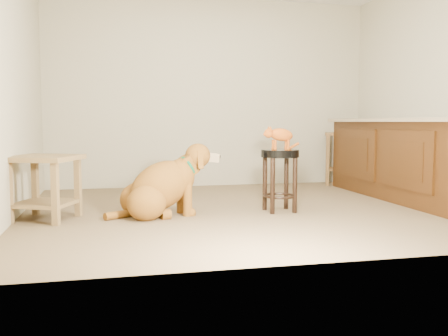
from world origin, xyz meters
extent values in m
cube|color=brown|center=(0.00, 0.00, 0.00)|extent=(4.50, 4.00, 0.01)
cube|color=#B5AE92|center=(0.00, 2.00, 1.30)|extent=(4.50, 0.04, 2.60)
cube|color=#B5AE92|center=(0.00, -2.00, 1.30)|extent=(4.50, 0.04, 2.60)
cube|color=#B5AE92|center=(-2.25, 0.00, 1.30)|extent=(0.04, 4.00, 2.60)
cube|color=#B5AE92|center=(2.25, 0.00, 1.30)|extent=(0.04, 4.00, 2.60)
cube|color=#40230B|center=(1.95, 0.30, 0.45)|extent=(0.60, 2.50, 0.90)
cube|color=gray|center=(1.92, 0.30, 0.92)|extent=(0.70, 2.56, 0.04)
cube|color=black|center=(1.99, 0.30, 0.05)|extent=(0.52, 2.50, 0.10)
cube|color=#40230B|center=(1.64, -0.25, 0.50)|extent=(0.02, 0.90, 0.62)
cube|color=#40230B|center=(1.64, 0.85, 0.50)|extent=(0.02, 0.90, 0.62)
cube|color=#351C09|center=(1.63, -0.25, 0.50)|extent=(0.02, 0.60, 0.40)
cube|color=#351C09|center=(1.63, 0.85, 0.50)|extent=(0.02, 0.60, 0.40)
cylinder|color=black|center=(0.38, -0.06, 0.27)|extent=(0.05, 0.05, 0.55)
cylinder|color=black|center=(0.14, -0.06, 0.27)|extent=(0.05, 0.05, 0.55)
cylinder|color=black|center=(0.38, -0.29, 0.27)|extent=(0.05, 0.05, 0.55)
cylinder|color=black|center=(0.15, -0.30, 0.27)|extent=(0.05, 0.05, 0.55)
torus|color=black|center=(0.26, -0.18, 0.16)|extent=(0.33, 0.33, 0.03)
cylinder|color=black|center=(0.26, -0.18, 0.59)|extent=(0.38, 0.38, 0.07)
cube|color=brown|center=(2.02, 1.78, 0.35)|extent=(0.06, 0.06, 0.71)
cube|color=brown|center=(1.73, 1.91, 0.35)|extent=(0.06, 0.06, 0.71)
cube|color=brown|center=(1.89, 1.49, 0.35)|extent=(0.06, 0.06, 0.71)
cube|color=brown|center=(1.60, 1.62, 0.35)|extent=(0.06, 0.06, 0.71)
cube|color=brown|center=(1.81, 1.70, 0.73)|extent=(0.53, 0.53, 0.04)
cube|color=brown|center=(-1.69, 0.01, 0.27)|extent=(0.07, 0.07, 0.55)
cube|color=brown|center=(-2.10, 0.17, 0.27)|extent=(0.07, 0.07, 0.55)
cube|color=brown|center=(-1.86, -0.40, 0.27)|extent=(0.07, 0.07, 0.55)
cube|color=brown|center=(-2.27, -0.23, 0.27)|extent=(0.07, 0.07, 0.55)
cube|color=brown|center=(-1.98, -0.11, 0.57)|extent=(0.74, 0.74, 0.04)
cube|color=brown|center=(-1.98, -0.11, 0.15)|extent=(0.63, 0.63, 0.03)
ellipsoid|color=brown|center=(-1.13, -0.08, 0.16)|extent=(0.42, 0.37, 0.33)
ellipsoid|color=brown|center=(-1.07, -0.34, 0.16)|extent=(0.42, 0.37, 0.33)
cylinder|color=brown|center=(-0.96, -0.02, 0.04)|extent=(0.10, 0.12, 0.10)
cylinder|color=brown|center=(-0.90, -0.32, 0.04)|extent=(0.10, 0.12, 0.10)
ellipsoid|color=brown|center=(-0.93, -0.17, 0.29)|extent=(0.82, 0.54, 0.68)
ellipsoid|color=brown|center=(-0.73, -0.13, 0.37)|extent=(0.34, 0.36, 0.34)
cylinder|color=brown|center=(-0.71, -0.03, 0.20)|extent=(0.10, 0.10, 0.39)
cylinder|color=brown|center=(-0.68, -0.21, 0.20)|extent=(0.10, 0.10, 0.39)
sphere|color=brown|center=(-0.68, -0.02, 0.03)|extent=(0.10, 0.10, 0.10)
sphere|color=brown|center=(-0.64, -0.21, 0.03)|extent=(0.10, 0.10, 0.10)
cylinder|color=brown|center=(-0.65, -0.11, 0.48)|extent=(0.28, 0.22, 0.25)
ellipsoid|color=brown|center=(-0.55, -0.09, 0.57)|extent=(0.29, 0.27, 0.24)
cube|color=#9D8662|center=(-0.42, -0.06, 0.55)|extent=(0.18, 0.12, 0.11)
sphere|color=black|center=(-0.34, -0.05, 0.55)|extent=(0.06, 0.06, 0.06)
cube|color=brown|center=(-0.59, 0.01, 0.54)|extent=(0.06, 0.07, 0.18)
cube|color=brown|center=(-0.55, -0.20, 0.54)|extent=(0.06, 0.07, 0.18)
torus|color=#0A5532|center=(-0.65, -0.11, 0.47)|extent=(0.18, 0.25, 0.21)
cylinder|color=#D8BF4C|center=(-0.60, -0.10, 0.39)|extent=(0.02, 0.05, 0.05)
cylinder|color=brown|center=(-1.31, -0.20, 0.04)|extent=(0.30, 0.23, 0.07)
ellipsoid|color=#9D440F|center=(0.28, -0.18, 0.77)|extent=(0.26, 0.13, 0.16)
cylinder|color=#9D440F|center=(0.20, -0.15, 0.67)|extent=(0.02, 0.02, 0.10)
sphere|color=#9D440F|center=(0.20, -0.15, 0.63)|extent=(0.03, 0.03, 0.03)
cylinder|color=#9D440F|center=(0.20, -0.21, 0.67)|extent=(0.02, 0.02, 0.10)
sphere|color=#9D440F|center=(0.20, -0.21, 0.63)|extent=(0.03, 0.03, 0.03)
cylinder|color=#9D440F|center=(0.34, -0.14, 0.67)|extent=(0.02, 0.02, 0.10)
sphere|color=#9D440F|center=(0.34, -0.14, 0.63)|extent=(0.03, 0.03, 0.03)
cylinder|color=#9D440F|center=(0.34, -0.21, 0.67)|extent=(0.02, 0.02, 0.10)
sphere|color=#9D440F|center=(0.34, -0.21, 0.63)|extent=(0.03, 0.03, 0.03)
sphere|color=#9D440F|center=(0.14, -0.18, 0.79)|extent=(0.09, 0.09, 0.09)
sphere|color=#9D440F|center=(0.10, -0.18, 0.78)|extent=(0.04, 0.04, 0.04)
sphere|color=brown|center=(0.09, -0.18, 0.78)|extent=(0.01, 0.01, 0.01)
cone|color=#9D440F|center=(0.15, -0.15, 0.84)|extent=(0.04, 0.04, 0.04)
cone|color=#C66B60|center=(0.15, -0.15, 0.83)|extent=(0.02, 0.02, 0.03)
cone|color=#9D440F|center=(0.15, -0.21, 0.84)|extent=(0.04, 0.04, 0.04)
cone|color=#C66B60|center=(0.15, -0.21, 0.83)|extent=(0.02, 0.02, 0.03)
cylinder|color=#9D440F|center=(0.40, -0.14, 0.65)|extent=(0.18, 0.11, 0.09)
camera|label=1|loc=(-1.38, -4.89, 0.90)|focal=40.00mm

